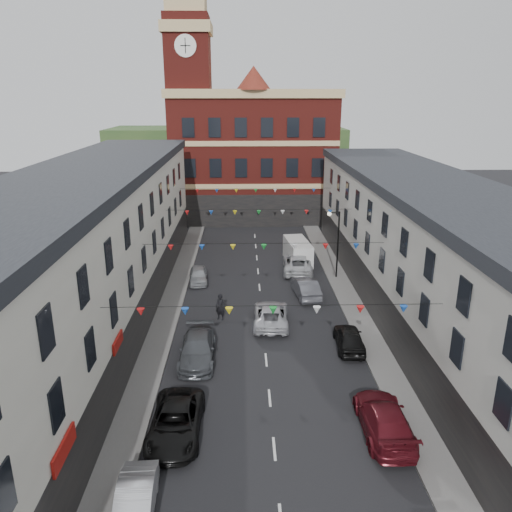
{
  "coord_description": "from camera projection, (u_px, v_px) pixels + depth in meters",
  "views": [
    {
      "loc": [
        -1.34,
        -26.83,
        15.3
      ],
      "look_at": [
        -0.41,
        7.71,
        4.15
      ],
      "focal_mm": 35.0,
      "sensor_mm": 36.0,
      "label": 1
    }
  ],
  "objects": [
    {
      "name": "terrace_left",
      "position": [
        66.0,
        273.0,
        29.26
      ],
      "size": [
        8.4,
        56.0,
        10.7
      ],
      "color": "beige",
      "rests_on": "ground"
    },
    {
      "name": "car_left_d",
      "position": [
        197.0,
        349.0,
        30.01
      ],
      "size": [
        2.14,
        5.17,
        1.5
      ],
      "primitive_type": "imported",
      "rotation": [
        0.0,
        0.0,
        0.01
      ],
      "color": "#474A4F",
      "rests_on": "ground"
    },
    {
      "name": "car_left_c",
      "position": [
        176.0,
        422.0,
        23.36
      ],
      "size": [
        2.46,
        5.2,
        1.43
      ],
      "primitive_type": "imported",
      "rotation": [
        0.0,
        0.0,
        -0.02
      ],
      "color": "black",
      "rests_on": "ground"
    },
    {
      "name": "clock_tower",
      "position": [
        190.0,
        99.0,
        58.77
      ],
      "size": [
        5.6,
        5.6,
        30.0
      ],
      "color": "maroon",
      "rests_on": "ground"
    },
    {
      "name": "white_van",
      "position": [
        298.0,
        252.0,
        47.46
      ],
      "size": [
        2.45,
        5.14,
        2.19
      ],
      "primitive_type": "cube",
      "rotation": [
        0.0,
        0.0,
        0.11
      ],
      "color": "silver",
      "rests_on": "ground"
    },
    {
      "name": "moving_car",
      "position": [
        271.0,
        314.0,
        34.84
      ],
      "size": [
        2.63,
        5.23,
        1.42
      ],
      "primitive_type": "imported",
      "rotation": [
        0.0,
        0.0,
        3.09
      ],
      "color": "silver",
      "rests_on": "ground"
    },
    {
      "name": "distant_hill",
      "position": [
        227.0,
        157.0,
        87.6
      ],
      "size": [
        40.0,
        14.0,
        10.0
      ],
      "primitive_type": "cube",
      "color": "#254420",
      "rests_on": "ground"
    },
    {
      "name": "pedestrian",
      "position": [
        220.0,
        307.0,
        35.43
      ],
      "size": [
        0.83,
        0.71,
        1.93
      ],
      "primitive_type": "imported",
      "rotation": [
        0.0,
        0.0,
        -0.42
      ],
      "color": "black",
      "rests_on": "ground"
    },
    {
      "name": "street_lamp",
      "position": [
        335.0,
        236.0,
        42.54
      ],
      "size": [
        1.1,
        0.36,
        6.0
      ],
      "color": "black",
      "rests_on": "ground"
    },
    {
      "name": "car_right_f",
      "position": [
        298.0,
        263.0,
        45.25
      ],
      "size": [
        2.96,
        5.75,
        1.55
      ],
      "primitive_type": "imported",
      "rotation": [
        0.0,
        0.0,
        3.07
      ],
      "color": "silver",
      "rests_on": "ground"
    },
    {
      "name": "pavement_right",
      "position": [
        371.0,
        342.0,
        32.31
      ],
      "size": [
        1.8,
        64.0,
        0.15
      ],
      "primitive_type": "cube",
      "color": "#605E5B",
      "rests_on": "ground"
    },
    {
      "name": "terrace_right",
      "position": [
        461.0,
        277.0,
        30.02
      ],
      "size": [
        8.4,
        56.0,
        9.7
      ],
      "color": "beige",
      "rests_on": "ground"
    },
    {
      "name": "ground",
      "position": [
        266.0,
        360.0,
        30.25
      ],
      "size": [
        160.0,
        160.0,
        0.0
      ],
      "primitive_type": "plane",
      "color": "black",
      "rests_on": "ground"
    },
    {
      "name": "car_right_c",
      "position": [
        384.0,
        419.0,
        23.49
      ],
      "size": [
        2.23,
        5.35,
        1.54
      ],
      "primitive_type": "imported",
      "rotation": [
        0.0,
        0.0,
        3.13
      ],
      "color": "#5D121B",
      "rests_on": "ground"
    },
    {
      "name": "car_left_b",
      "position": [
        135.0,
        503.0,
        18.81
      ],
      "size": [
        1.61,
        4.08,
        1.32
      ],
      "primitive_type": "imported",
      "rotation": [
        0.0,
        0.0,
        0.05
      ],
      "color": "#B5B7BD",
      "rests_on": "ground"
    },
    {
      "name": "car_right_e",
      "position": [
        306.0,
        288.0,
        39.61
      ],
      "size": [
        2.08,
        4.7,
        1.5
      ],
      "primitive_type": "imported",
      "rotation": [
        0.0,
        0.0,
        3.25
      ],
      "color": "#4F5057",
      "rests_on": "ground"
    },
    {
      "name": "pavement_left",
      "position": [
        157.0,
        345.0,
        31.96
      ],
      "size": [
        1.8,
        64.0,
        0.15
      ],
      "primitive_type": "cube",
      "color": "#605E5B",
      "rests_on": "ground"
    },
    {
      "name": "car_left_e",
      "position": [
        198.0,
        275.0,
        42.66
      ],
      "size": [
        1.83,
        3.88,
        1.28
      ],
      "primitive_type": "imported",
      "rotation": [
        0.0,
        0.0,
        0.08
      ],
      "color": "#94989C",
      "rests_on": "ground"
    },
    {
      "name": "car_right_d",
      "position": [
        349.0,
        338.0,
        31.43
      ],
      "size": [
        1.86,
        4.21,
        1.41
      ],
      "primitive_type": "imported",
      "rotation": [
        0.0,
        0.0,
        3.09
      ],
      "color": "black",
      "rests_on": "ground"
    },
    {
      "name": "civic_building",
      "position": [
        253.0,
        154.0,
        63.86
      ],
      "size": [
        20.6,
        13.3,
        18.5
      ],
      "color": "maroon",
      "rests_on": "ground"
    }
  ]
}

